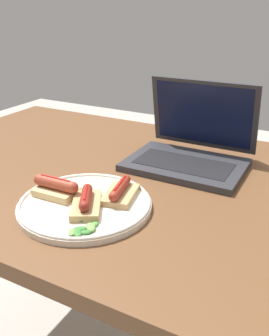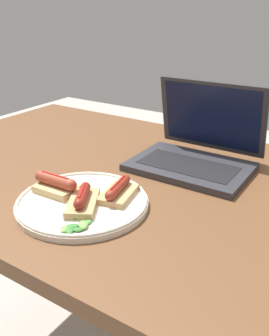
# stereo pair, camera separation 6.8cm
# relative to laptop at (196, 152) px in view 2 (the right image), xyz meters

# --- Properties ---
(desk) EXTENTS (1.36, 0.86, 0.76)m
(desk) POSITION_rel_laptop_xyz_m (-0.14, -0.14, -0.12)
(desk) COLOR brown
(desk) RESTS_ON ground_plane
(laptop) EXTENTS (0.31, 0.26, 0.22)m
(laptop) POSITION_rel_laptop_xyz_m (0.00, 0.00, 0.00)
(laptop) COLOR #2D2D33
(laptop) RESTS_ON desk
(plate) EXTENTS (0.29, 0.29, 0.02)m
(plate) POSITION_rel_laptop_xyz_m (-0.11, -0.35, -0.03)
(plate) COLOR silver
(plate) RESTS_ON desk
(sausage_toast_left) EXTENTS (0.11, 0.13, 0.04)m
(sausage_toast_left) POSITION_rel_laptop_xyz_m (-0.10, -0.36, -0.01)
(sausage_toast_left) COLOR tan
(sausage_toast_left) RESTS_ON plate
(sausage_toast_middle) EXTENTS (0.12, 0.06, 0.05)m
(sausage_toast_middle) POSITION_rel_laptop_xyz_m (-0.19, -0.35, -0.01)
(sausage_toast_middle) COLOR tan
(sausage_toast_middle) RESTS_ON plate
(sausage_toast_right) EXTENTS (0.08, 0.11, 0.04)m
(sausage_toast_right) POSITION_rel_laptop_xyz_m (-0.06, -0.29, -0.01)
(sausage_toast_right) COLOR tan
(sausage_toast_right) RESTS_ON plate
(salad_pile) EXTENTS (0.07, 0.07, 0.01)m
(salad_pile) POSITION_rel_laptop_xyz_m (-0.06, -0.43, -0.02)
(salad_pile) COLOR #387A33
(salad_pile) RESTS_ON plate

